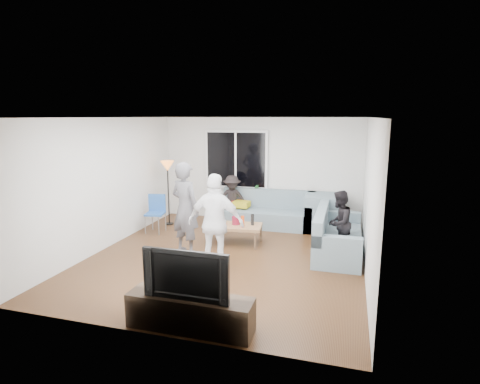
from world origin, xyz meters
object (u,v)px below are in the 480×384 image
(coffee_table, at_px, (235,234))
(side_chair, at_px, (155,214))
(sofa_right_section, at_px, (338,232))
(tv_console, at_px, (190,313))
(sofa_back_section, at_px, (266,209))
(spectator_back, at_px, (232,199))
(player_left, at_px, (185,208))
(spectator_right, at_px, (339,223))
(floor_lamp, at_px, (168,193))
(television, at_px, (189,272))
(player_right, at_px, (216,223))

(coffee_table, relative_size, side_chair, 1.28)
(sofa_right_section, bearing_deg, tv_console, 153.10)
(sofa_back_section, bearing_deg, tv_console, -89.06)
(spectator_back, bearing_deg, player_left, -115.54)
(side_chair, xyz_separation_m, spectator_back, (1.45, 1.24, 0.17))
(spectator_right, relative_size, tv_console, 0.78)
(floor_lamp, xyz_separation_m, spectator_right, (4.07, -1.04, -0.15))
(side_chair, bearing_deg, sofa_back_section, 16.93)
(floor_lamp, relative_size, television, 1.42)
(spectator_back, bearing_deg, side_chair, -159.59)
(coffee_table, bearing_deg, side_chair, 172.92)
(player_left, relative_size, player_right, 1.06)
(sofa_right_section, distance_m, coffee_table, 2.11)
(side_chair, relative_size, floor_lamp, 0.55)
(player_left, relative_size, spectator_back, 1.48)
(spectator_back, relative_size, television, 1.10)
(side_chair, distance_m, tv_console, 4.30)
(coffee_table, height_order, spectator_back, spectator_back)
(sofa_back_section, relative_size, sofa_right_section, 1.15)
(tv_console, bearing_deg, sofa_right_section, 63.10)
(coffee_table, distance_m, spectator_right, 2.14)
(player_left, bearing_deg, tv_console, 134.78)
(sofa_right_section, relative_size, coffee_table, 1.82)
(player_left, bearing_deg, player_right, 162.77)
(player_left, distance_m, television, 2.77)
(player_left, bearing_deg, spectator_right, -146.00)
(sofa_back_section, height_order, player_right, player_right)
(side_chair, xyz_separation_m, player_right, (2.07, -1.69, 0.41))
(sofa_back_section, height_order, spectator_right, spectator_right)
(player_right, bearing_deg, tv_console, 100.09)
(sofa_right_section, height_order, player_left, player_left)
(sofa_back_section, height_order, tv_console, sofa_back_section)
(floor_lamp, bearing_deg, player_right, -49.01)
(sofa_right_section, xyz_separation_m, player_left, (-2.84, -0.79, 0.47))
(spectator_back, height_order, television, spectator_back)
(side_chair, bearing_deg, player_left, -51.05)
(floor_lamp, height_order, player_right, player_right)
(sofa_right_section, height_order, player_right, player_right)
(floor_lamp, bearing_deg, sofa_back_section, 12.41)
(sofa_right_section, distance_m, side_chair, 4.08)
(sofa_right_section, distance_m, spectator_right, 0.22)
(coffee_table, bearing_deg, television, -82.81)
(spectator_back, height_order, tv_console, spectator_back)
(player_right, relative_size, spectator_right, 1.34)
(side_chair, relative_size, tv_console, 0.54)
(floor_lamp, height_order, spectator_right, floor_lamp)
(tv_console, bearing_deg, coffee_table, 97.19)
(sofa_back_section, height_order, sofa_right_section, same)
(coffee_table, height_order, television, television)
(player_left, bearing_deg, sofa_right_section, -144.48)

